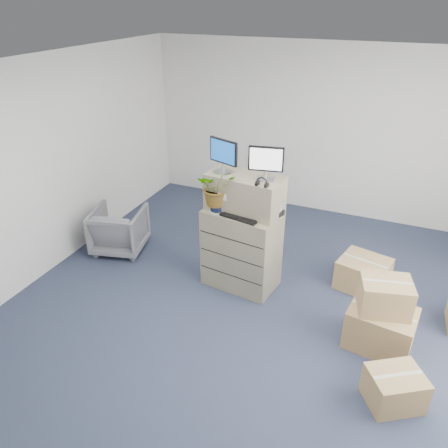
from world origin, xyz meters
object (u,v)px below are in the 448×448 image
Objects in this scene: filing_cabinet_lower at (241,249)px; monitor_right at (266,162)px; keyboard at (241,217)px; monitor_left at (223,154)px; office_chair at (119,228)px; potted_plant at (217,191)px; water_bottle at (250,203)px.

monitor_right is (0.27, 0.01, 1.21)m from filing_cabinet_lower.
keyboard reaches higher than filing_cabinet_lower.
office_chair is at bearing -161.86° from monitor_left.
monitor_left is 1.02× the size of monitor_right.
office_chair is (-1.68, 0.21, -0.96)m from potted_plant.
filing_cabinet_lower is 2.65× the size of monitor_right.
water_bottle is at bearing 18.95° from potted_plant.
office_chair is at bearing 172.97° from potted_plant.
potted_plant is at bearing -161.05° from water_bottle.
water_bottle is (-0.17, 0.01, -0.55)m from monitor_right.
monitor_left is 0.54m from monitor_right.
filing_cabinet_lower is 1.77× the size of potted_plant.
monitor_left is 1.61× the size of water_bottle.
monitor_left is at bearing 165.36° from monitor_right.
potted_plant is at bearing -151.50° from filing_cabinet_lower.
keyboard is at bearing -69.17° from filing_cabinet_lower.
potted_plant reaches higher than keyboard.
monitor_right is 1.58× the size of water_bottle.
monitor_left is (-0.27, 0.05, 1.22)m from filing_cabinet_lower.
keyboard is 1.90× the size of water_bottle.
potted_plant is 0.82× the size of office_chair.
monitor_left is at bearing 175.93° from water_bottle.
water_bottle is 2.22m from office_chair.
filing_cabinet_lower is 1.25m from monitor_left.
filing_cabinet_lower is 1.24m from monitor_right.
monitor_right is at bearing -2.96° from water_bottle.
potted_plant is 1.95m from office_chair.
monitor_right is 0.58m from water_bottle.
water_bottle reaches higher than keyboard.
monitor_left is 0.67m from water_bottle.
potted_plant is (-0.38, -0.13, 0.14)m from water_bottle.
monitor_left reaches higher than keyboard.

